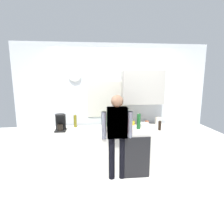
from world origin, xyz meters
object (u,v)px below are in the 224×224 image
object	(u,v)px
bottle_red_vinegar	(128,123)
dish_soap	(123,123)
bottle_olive_oil	(75,121)
mixing_bowl	(144,125)
bottle_dark_sauce	(160,126)
person_at_sink	(117,130)
person_guest	(117,130)
cup_yellow_cup	(133,123)
bottle_clear_soda	(104,120)
bottle_green_wine	(139,121)
coffee_maker	(61,123)
bottle_amber_beer	(125,122)
storage_canister	(159,121)
cup_terracotta_mug	(147,123)

from	to	relation	value
bottle_red_vinegar	dish_soap	bearing A→B (deg)	110.07
bottle_olive_oil	mixing_bowl	world-z (taller)	bottle_olive_oil
bottle_dark_sauce	person_at_sink	size ratio (longest dim) A/B	0.11
person_at_sink	person_guest	world-z (taller)	same
cup_yellow_cup	mixing_bowl	world-z (taller)	cup_yellow_cup
bottle_clear_soda	bottle_green_wine	xyz separation A→B (m)	(0.66, -0.21, 0.01)
coffee_maker	bottle_amber_beer	size ratio (longest dim) A/B	1.43
bottle_amber_beer	bottle_green_wine	xyz separation A→B (m)	(0.25, -0.12, 0.03)
bottle_clear_soda	person_at_sink	world-z (taller)	person_at_sink
coffee_maker	person_guest	xyz separation A→B (m)	(1.05, -0.24, -0.10)
coffee_maker	person_at_sink	world-z (taller)	person_at_sink
coffee_maker	bottle_amber_beer	xyz separation A→B (m)	(1.25, 0.10, -0.03)
bottle_green_wine	person_at_sink	bearing A→B (deg)	-154.21
coffee_maker	bottle_dark_sauce	world-z (taller)	coffee_maker
cup_yellow_cup	person_at_sink	distance (m)	0.68
coffee_maker	storage_canister	xyz separation A→B (m)	(2.01, 0.24, -0.06)
mixing_bowl	person_at_sink	bearing A→B (deg)	-150.15
bottle_clear_soda	bottle_green_wine	bearing A→B (deg)	-17.43
bottle_amber_beer	bottle_red_vinegar	bearing A→B (deg)	-63.61
bottle_red_vinegar	person_at_sink	world-z (taller)	person_at_sink
coffee_maker	cup_yellow_cup	distance (m)	1.50
cup_yellow_cup	person_at_sink	xyz separation A→B (m)	(-0.42, -0.53, 0.00)
coffee_maker	person_guest	size ratio (longest dim) A/B	0.21
bottle_amber_beer	bottle_clear_soda	distance (m)	0.42
bottle_clear_soda	cup_terracotta_mug	bearing A→B (deg)	3.91
bottle_clear_soda	mixing_bowl	xyz separation A→B (m)	(0.80, -0.09, -0.10)
storage_canister	person_guest	bearing A→B (deg)	-153.32
mixing_bowl	person_guest	distance (m)	0.69
bottle_olive_oil	person_at_sink	xyz separation A→B (m)	(0.80, -0.48, -0.08)
bottle_red_vinegar	mixing_bowl	bearing A→B (deg)	15.85
bottle_olive_oil	cup_yellow_cup	size ratio (longest dim) A/B	2.94
bottle_olive_oil	person_at_sink	distance (m)	0.94
cup_yellow_cup	cup_terracotta_mug	size ratio (longest dim) A/B	0.92
bottle_red_vinegar	person_at_sink	xyz separation A→B (m)	(-0.25, -0.24, -0.07)
storage_canister	person_guest	xyz separation A→B (m)	(-0.96, -0.48, -0.04)
bottle_dark_sauce	mixing_bowl	distance (m)	0.35
bottle_red_vinegar	cup_terracotta_mug	bearing A→B (deg)	28.38
mixing_bowl	person_at_sink	size ratio (longest dim) A/B	0.14
storage_canister	bottle_red_vinegar	bearing A→B (deg)	-161.46
bottle_clear_soda	dish_soap	distance (m)	0.39
person_at_sink	bottle_clear_soda	bearing A→B (deg)	113.73
cup_terracotta_mug	person_guest	bearing A→B (deg)	-145.17
storage_canister	person_at_sink	distance (m)	1.08
cup_terracotta_mug	person_at_sink	size ratio (longest dim) A/B	0.06
coffee_maker	cup_yellow_cup	xyz separation A→B (m)	(1.47, 0.29, -0.10)
coffee_maker	bottle_green_wine	distance (m)	1.51
coffee_maker	bottle_clear_soda	size ratio (longest dim) A/B	1.18
bottle_olive_oil	bottle_amber_beer	world-z (taller)	bottle_olive_oil
mixing_bowl	person_at_sink	xyz separation A→B (m)	(-0.60, -0.34, 0.00)
bottle_dark_sauce	storage_canister	size ratio (longest dim) A/B	1.06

